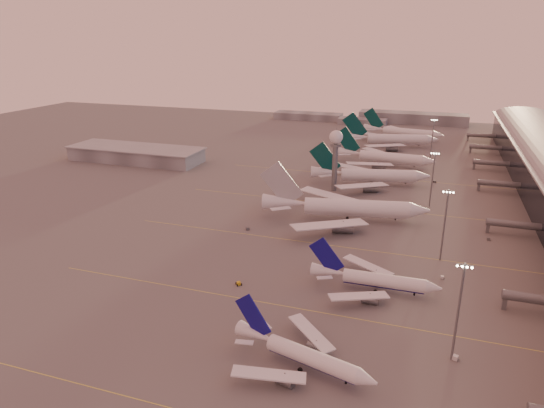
% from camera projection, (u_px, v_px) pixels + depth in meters
% --- Properties ---
extents(ground, '(700.00, 700.00, 0.00)m').
position_uv_depth(ground, '(225.00, 316.00, 131.14)').
color(ground, '#5D5A5A').
rests_on(ground, ground).
extents(taxiway_markings, '(180.00, 185.25, 0.02)m').
position_uv_depth(taxiway_markings, '(366.00, 249.00, 172.18)').
color(taxiway_markings, gold).
rests_on(taxiway_markings, ground).
extents(hangar, '(82.00, 27.00, 8.50)m').
position_uv_depth(hangar, '(136.00, 154.00, 291.12)').
color(hangar, slate).
rests_on(hangar, ground).
extents(radar_tower, '(6.40, 6.40, 31.10)m').
position_uv_depth(radar_tower, '(336.00, 148.00, 230.05)').
color(radar_tower, slate).
rests_on(radar_tower, ground).
extents(mast_a, '(3.60, 0.56, 25.00)m').
position_uv_depth(mast_a, '(459.00, 308.00, 109.11)').
color(mast_a, slate).
rests_on(mast_a, ground).
extents(mast_b, '(3.60, 0.56, 25.00)m').
position_uv_depth(mast_b, '(445.00, 222.00, 159.21)').
color(mast_b, slate).
rests_on(mast_b, ground).
extents(mast_c, '(3.60, 0.56, 25.00)m').
position_uv_depth(mast_c, '(433.00, 177.00, 209.92)').
color(mast_c, slate).
rests_on(mast_c, ground).
extents(mast_d, '(3.60, 0.56, 25.00)m').
position_uv_depth(mast_d, '(432.00, 137.00, 291.02)').
color(mast_d, slate).
rests_on(mast_d, ground).
extents(distant_horizon, '(165.00, 37.50, 9.00)m').
position_uv_depth(distant_horizon, '(380.00, 118.00, 419.89)').
color(distant_horizon, slate).
rests_on(distant_horizon, ground).
extents(narrowbody_near, '(36.08, 28.42, 14.39)m').
position_uv_depth(narrowbody_near, '(302.00, 357.00, 109.87)').
color(narrowbody_near, white).
rests_on(narrowbody_near, ground).
extents(narrowbody_mid, '(39.07, 31.21, 15.27)m').
position_uv_depth(narrowbody_mid, '(374.00, 282.00, 142.95)').
color(narrowbody_mid, white).
rests_on(narrowbody_mid, ground).
extents(widebody_white, '(67.79, 53.84, 24.05)m').
position_uv_depth(widebody_white, '(345.00, 211.00, 197.05)').
color(widebody_white, white).
rests_on(widebody_white, ground).
extents(greentail_a, '(59.42, 47.48, 21.88)m').
position_uv_depth(greentail_a, '(370.00, 178.00, 244.04)').
color(greentail_a, white).
rests_on(greentail_a, ground).
extents(greentail_b, '(58.41, 47.00, 21.22)m').
position_uv_depth(greentail_b, '(384.00, 159.00, 280.31)').
color(greentail_b, white).
rests_on(greentail_b, ground).
extents(greentail_c, '(63.36, 50.61, 23.36)m').
position_uv_depth(greentail_c, '(390.00, 141.00, 326.95)').
color(greentail_c, white).
rests_on(greentail_c, ground).
extents(greentail_d, '(58.45, 46.83, 21.37)m').
position_uv_depth(greentail_d, '(403.00, 134.00, 351.92)').
color(greentail_d, white).
rests_on(greentail_d, ground).
extents(gsv_catering_a, '(6.20, 4.29, 4.66)m').
position_uv_depth(gsv_catering_a, '(457.00, 352.00, 112.44)').
color(gsv_catering_a, silver).
rests_on(gsv_catering_a, ground).
extents(gsv_tug_mid, '(4.05, 4.14, 1.03)m').
position_uv_depth(gsv_tug_mid, '(239.00, 284.00, 147.07)').
color(gsv_tug_mid, gold).
rests_on(gsv_tug_mid, ground).
extents(gsv_truck_b, '(5.20, 2.15, 2.06)m').
position_uv_depth(gsv_truck_b, '(444.00, 276.00, 150.54)').
color(gsv_truck_b, silver).
rests_on(gsv_truck_b, ground).
extents(gsv_truck_c, '(6.08, 5.59, 2.46)m').
position_uv_depth(gsv_truck_c, '(249.00, 227.00, 188.73)').
color(gsv_truck_c, '#545759').
rests_on(gsv_truck_c, ground).
extents(gsv_catering_b, '(5.39, 2.72, 4.34)m').
position_uv_depth(gsv_catering_b, '(490.00, 235.00, 178.56)').
color(gsv_catering_b, '#545759').
rests_on(gsv_catering_b, ground).
extents(gsv_tug_far, '(4.00, 4.61, 1.13)m').
position_uv_depth(gsv_tug_far, '(350.00, 202.00, 218.12)').
color(gsv_tug_far, silver).
rests_on(gsv_tug_far, ground).
extents(gsv_truck_d, '(2.95, 5.46, 2.09)m').
position_uv_depth(gsv_truck_d, '(277.00, 175.00, 259.49)').
color(gsv_truck_d, gold).
rests_on(gsv_truck_d, ground).
extents(gsv_tug_hangar, '(3.43, 2.09, 0.97)m').
position_uv_depth(gsv_tug_hangar, '(435.00, 182.00, 249.31)').
color(gsv_tug_hangar, '#545759').
rests_on(gsv_tug_hangar, ground).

